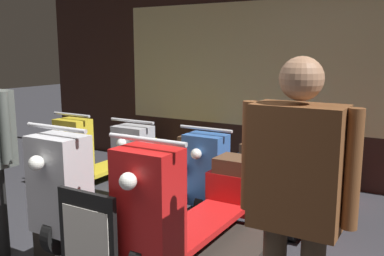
# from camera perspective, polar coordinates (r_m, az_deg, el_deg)

# --- Properties ---
(shop_wall_back) EXTENTS (7.70, 0.09, 3.20)m
(shop_wall_back) POSITION_cam_1_polar(r_m,az_deg,el_deg) (5.97, 8.95, 8.78)
(shop_wall_back) COLOR #331E19
(shop_wall_back) RESTS_ON ground_plane
(display_platform) EXTENTS (1.81, 1.11, 0.23)m
(display_platform) POSITION_cam_1_polar(r_m,az_deg,el_deg) (3.80, -4.62, -15.18)
(display_platform) COLOR #2D2823
(display_platform) RESTS_ON ground_plane
(scooter_display_left) EXTENTS (0.59, 1.77, 0.98)m
(scooter_display_left) POSITION_cam_1_polar(r_m,az_deg,el_deg) (3.80, -10.47, -7.36)
(scooter_display_left) COLOR black
(scooter_display_left) RESTS_ON display_platform
(scooter_display_right) EXTENTS (0.59, 1.77, 0.98)m
(scooter_display_right) POSITION_cam_1_polar(r_m,az_deg,el_deg) (3.35, 0.27, -9.67)
(scooter_display_right) COLOR black
(scooter_display_right) RESTS_ON display_platform
(scooter_backrow_0) EXTENTS (0.59, 1.77, 0.98)m
(scooter_backrow_0) POSITION_cam_1_polar(r_m,az_deg,el_deg) (6.00, -11.39, -3.08)
(scooter_backrow_0) COLOR black
(scooter_backrow_0) RESTS_ON ground_plane
(scooter_backrow_1) EXTENTS (0.59, 1.77, 0.98)m
(scooter_backrow_1) POSITION_cam_1_polar(r_m,az_deg,el_deg) (5.43, -3.93, -4.33)
(scooter_backrow_1) COLOR black
(scooter_backrow_1) RESTS_ON ground_plane
(scooter_backrow_2) EXTENTS (0.59, 1.77, 0.98)m
(scooter_backrow_2) POSITION_cam_1_polar(r_m,az_deg,el_deg) (4.97, 5.12, -5.73)
(scooter_backrow_2) COLOR black
(scooter_backrow_2) RESTS_ON ground_plane
(scooter_backrow_3) EXTENTS (0.59, 1.77, 0.98)m
(scooter_backrow_3) POSITION_cam_1_polar(r_m,az_deg,el_deg) (4.67, 15.71, -7.19)
(scooter_backrow_3) COLOR black
(scooter_backrow_3) RESTS_ON ground_plane
(person_right_browsing) EXTENTS (0.62, 0.26, 1.73)m
(person_right_browsing) POSITION_cam_1_polar(r_m,az_deg,el_deg) (2.32, 13.75, -8.02)
(person_right_browsing) COLOR #473828
(person_right_browsing) RESTS_ON ground_plane
(price_sign_board) EXTENTS (0.48, 0.04, 0.86)m
(price_sign_board) POSITION_cam_1_polar(r_m,az_deg,el_deg) (3.01, -13.65, -15.94)
(price_sign_board) COLOR black
(price_sign_board) RESTS_ON ground_plane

